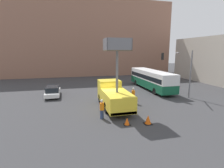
# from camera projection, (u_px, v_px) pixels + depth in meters

# --- Properties ---
(ground_plane) EXTENTS (120.00, 120.00, 0.00)m
(ground_plane) POSITION_uv_depth(u_px,v_px,m) (106.00, 107.00, 18.91)
(ground_plane) COLOR #38383A
(building_backdrop_far) EXTENTS (44.00, 10.00, 18.05)m
(building_backdrop_far) POSITION_uv_depth(u_px,v_px,m) (82.00, 39.00, 44.52)
(building_backdrop_far) COLOR #936651
(building_backdrop_far) RESTS_ON ground_plane
(utility_truck) EXTENTS (2.43, 6.57, 7.12)m
(utility_truck) POSITION_uv_depth(u_px,v_px,m) (114.00, 94.00, 18.27)
(utility_truck) COLOR yellow
(utility_truck) RESTS_ON ground_plane
(city_bus) EXTENTS (2.50, 11.16, 2.97)m
(city_bus) POSITION_uv_depth(u_px,v_px,m) (151.00, 78.00, 27.46)
(city_bus) COLOR #145638
(city_bus) RESTS_ON ground_plane
(traffic_light_pole) EXTENTS (3.40, 3.15, 6.05)m
(traffic_light_pole) POSITION_uv_depth(u_px,v_px,m) (180.00, 66.00, 22.21)
(traffic_light_pole) COLOR slate
(traffic_light_pole) RESTS_ON ground_plane
(road_worker_near_truck) EXTENTS (0.38, 0.38, 1.78)m
(road_worker_near_truck) POSITION_uv_depth(u_px,v_px,m) (102.00, 109.00, 15.52)
(road_worker_near_truck) COLOR navy
(road_worker_near_truck) RESTS_ON ground_plane
(road_worker_directing) EXTENTS (0.38, 0.38, 1.85)m
(road_worker_directing) POSITION_uv_depth(u_px,v_px,m) (133.00, 95.00, 20.14)
(road_worker_directing) COLOR navy
(road_worker_directing) RESTS_ON ground_plane
(traffic_cone_near_truck) EXTENTS (0.54, 0.54, 0.62)m
(traffic_cone_near_truck) POSITION_uv_depth(u_px,v_px,m) (127.00, 122.00, 14.28)
(traffic_cone_near_truck) COLOR black
(traffic_cone_near_truck) RESTS_ON ground_plane
(traffic_cone_mid_road) EXTENTS (0.67, 0.67, 0.76)m
(traffic_cone_mid_road) POSITION_uv_depth(u_px,v_px,m) (148.00, 120.00, 14.47)
(traffic_cone_mid_road) COLOR black
(traffic_cone_mid_road) RESTS_ON ground_plane
(parked_car_curbside) EXTENTS (1.79, 4.31, 1.39)m
(parked_car_curbside) POSITION_uv_depth(u_px,v_px,m) (53.00, 91.00, 23.11)
(parked_car_curbside) COLOR silver
(parked_car_curbside) RESTS_ON ground_plane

